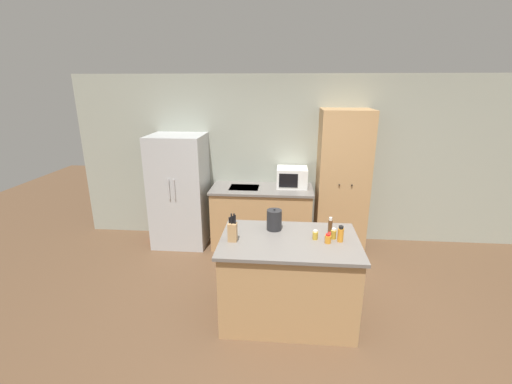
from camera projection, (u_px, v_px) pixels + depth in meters
ground_plane at (307, 329)px, 3.57m from camera, size 14.00×14.00×0.00m
wall_back at (302, 160)px, 5.39m from camera, size 7.20×0.06×2.60m
refrigerator at (180, 191)px, 5.32m from camera, size 0.82×0.73×1.73m
back_counter at (262, 216)px, 5.35m from camera, size 1.54×0.71×0.94m
pantry_cabinet at (342, 182)px, 5.10m from camera, size 0.72×0.64×2.12m
kitchen_island at (288, 278)px, 3.67m from camera, size 1.43×0.95×0.92m
microwave at (292, 177)px, 5.23m from camera, size 0.46×0.41×0.30m
knife_block at (233, 231)px, 3.46m from camera, size 0.09×0.09×0.30m
spice_bottle_tall_dark at (315, 235)px, 3.51m from camera, size 0.06×0.06×0.10m
spice_bottle_short_red at (341, 234)px, 3.45m from camera, size 0.06×0.06×0.17m
spice_bottle_amber_oil at (328, 239)px, 3.43m from camera, size 0.06×0.06×0.10m
spice_bottle_green_herb at (330, 226)px, 3.65m from camera, size 0.04×0.04×0.18m
spice_bottle_pale_salt at (334, 234)px, 3.52m from camera, size 0.06×0.06×0.11m
spice_bottle_orange_cap at (329, 237)px, 3.49m from camera, size 0.04×0.04×0.09m
kettle at (274, 220)px, 3.73m from camera, size 0.16×0.16×0.25m
fire_extinguisher at (153, 227)px, 5.62m from camera, size 0.10×0.10×0.47m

